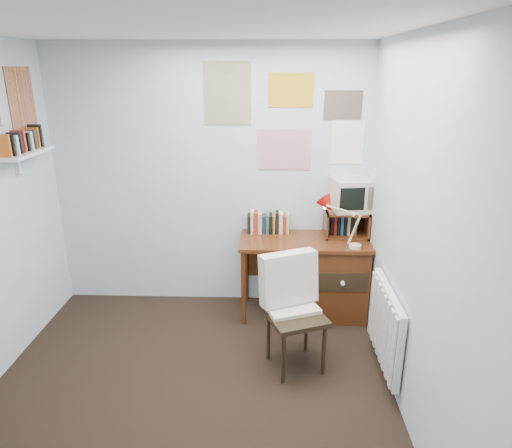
{
  "coord_description": "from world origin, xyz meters",
  "views": [
    {
      "loc": [
        0.57,
        -2.49,
        2.27
      ],
      "look_at": [
        0.46,
        1.02,
        1.06
      ],
      "focal_mm": 32.0,
      "sensor_mm": 36.0,
      "label": 1
    }
  ],
  "objects": [
    {
      "name": "wall_shelf",
      "position": [
        -1.4,
        1.1,
        1.62
      ],
      "size": [
        0.2,
        0.62,
        0.24
      ],
      "primitive_type": "cube",
      "color": "white",
      "rests_on": "left_wall"
    },
    {
      "name": "crt_tv",
      "position": [
        1.32,
        1.61,
        1.17
      ],
      "size": [
        0.39,
        0.36,
        0.33
      ],
      "primitive_type": "cube",
      "rotation": [
        0.0,
        0.0,
        0.15
      ],
      "color": "beige",
      "rests_on": "tv_riser"
    },
    {
      "name": "ground",
      "position": [
        0.0,
        0.0,
        0.0
      ],
      "size": [
        3.5,
        3.5,
        0.0
      ],
      "primitive_type": "plane",
      "color": "black",
      "rests_on": "ground"
    },
    {
      "name": "ceiling",
      "position": [
        0.0,
        0.0,
        2.5
      ],
      "size": [
        3.0,
        3.5,
        0.02
      ],
      "primitive_type": "cube",
      "color": "white",
      "rests_on": "back_wall"
    },
    {
      "name": "tv_riser",
      "position": [
        1.29,
        1.59,
        0.89
      ],
      "size": [
        0.4,
        0.3,
        0.25
      ],
      "primitive_type": "cube",
      "color": "#5D2D15",
      "rests_on": "desk"
    },
    {
      "name": "posters_back",
      "position": [
        0.7,
        1.74,
        1.85
      ],
      "size": [
        1.2,
        0.01,
        0.9
      ],
      "primitive_type": "cube",
      "color": "white",
      "rests_on": "back_wall"
    },
    {
      "name": "radiator",
      "position": [
        1.46,
        0.55,
        0.42
      ],
      "size": [
        0.09,
        0.8,
        0.6
      ],
      "primitive_type": "cube",
      "color": "white",
      "rests_on": "right_wall"
    },
    {
      "name": "desk_lamp",
      "position": [
        1.33,
        1.28,
        0.96
      ],
      "size": [
        0.34,
        0.32,
        0.39
      ],
      "primitive_type": "cube",
      "rotation": [
        0.0,
        0.0,
        0.35
      ],
      "color": "red",
      "rests_on": "desk"
    },
    {
      "name": "desk_chair",
      "position": [
        0.79,
        0.61,
        0.44
      ],
      "size": [
        0.58,
        0.57,
        0.89
      ],
      "primitive_type": "cube",
      "rotation": [
        0.0,
        0.0,
        0.36
      ],
      "color": "black",
      "rests_on": "ground"
    },
    {
      "name": "desk",
      "position": [
        1.17,
        1.48,
        0.41
      ],
      "size": [
        1.2,
        0.55,
        0.76
      ],
      "color": "#5D2D15",
      "rests_on": "ground"
    },
    {
      "name": "posters_left",
      "position": [
        -1.49,
        1.1,
        2.0
      ],
      "size": [
        0.01,
        0.7,
        0.6
      ],
      "primitive_type": "cube",
      "color": "white",
      "rests_on": "left_wall"
    },
    {
      "name": "back_wall",
      "position": [
        0.0,
        1.75,
        1.25
      ],
      "size": [
        3.0,
        0.02,
        2.5
      ],
      "primitive_type": "cube",
      "color": "silver",
      "rests_on": "ground"
    },
    {
      "name": "book_row",
      "position": [
        0.66,
        1.66,
        0.87
      ],
      "size": [
        0.6,
        0.14,
        0.22
      ],
      "primitive_type": "cube",
      "color": "#5D2D15",
      "rests_on": "desk"
    },
    {
      "name": "right_wall",
      "position": [
        1.5,
        0.0,
        1.25
      ],
      "size": [
        0.02,
        3.5,
        2.5
      ],
      "primitive_type": "cube",
      "color": "silver",
      "rests_on": "ground"
    }
  ]
}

